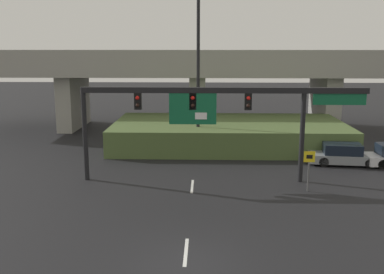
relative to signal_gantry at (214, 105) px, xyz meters
The scene contains 8 objects.
ground_plane 11.01m from the signal_gantry, 96.76° to the right, with size 160.00×160.00×0.00m, color black.
lane_markings 5.51m from the signal_gantry, 111.49° to the left, with size 0.14×43.33×0.01m.
signal_gantry is the anchor object (origin of this frame).
speed_limit_sign 6.18m from the signal_gantry, 19.28° to the right, with size 0.60×0.11×2.31m.
highway_light_pole_near 8.00m from the signal_gantry, 97.83° to the left, with size 0.70×0.36×14.38m.
overpass_bridge 17.11m from the signal_gantry, 93.97° to the left, with size 42.07×8.32×7.40m.
grass_embankment 10.20m from the signal_gantry, 81.65° to the left, with size 17.89×9.18×1.90m.
parked_sedan_near_right 10.35m from the signal_gantry, 24.40° to the left, with size 4.82×2.31×1.40m.
Camera 1 is at (0.72, -15.31, 7.84)m, focal length 42.00 mm.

